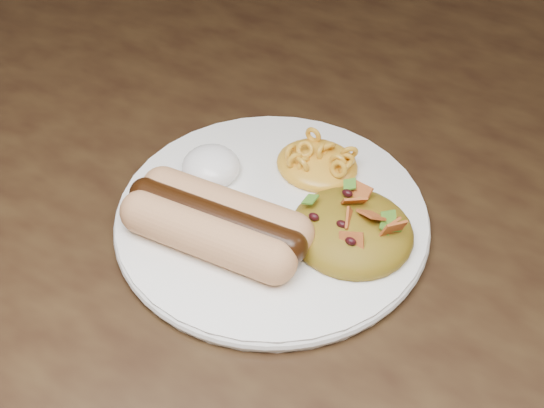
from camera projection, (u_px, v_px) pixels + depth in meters
The scene contains 7 objects.
table at pixel (407, 283), 0.71m from camera, with size 1.60×0.90×0.75m.
plate at pixel (272, 218), 0.63m from camera, with size 0.26×0.26×0.01m, color white.
hotdog at pixel (216, 222), 0.59m from camera, with size 0.13×0.08×0.04m.
mac_and_cheese at pixel (318, 156), 0.65m from camera, with size 0.07×0.07×0.03m, color #FFBC48.
sour_cream at pixel (210, 160), 0.64m from camera, with size 0.05×0.05×0.03m, color white.
taco_salad at pixel (352, 223), 0.59m from camera, with size 0.10×0.09×0.04m.
fork at pixel (315, 212), 0.64m from camera, with size 0.02×0.12×0.00m, color white.
Camera 1 is at (0.13, -0.45, 1.21)m, focal length 50.00 mm.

